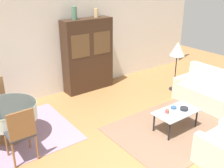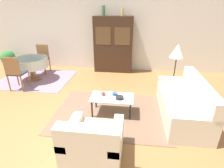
# 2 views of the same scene
# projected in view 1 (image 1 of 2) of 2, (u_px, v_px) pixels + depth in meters

# --- Properties ---
(ground_plane) EXTENTS (14.00, 14.00, 0.00)m
(ground_plane) POSITION_uv_depth(u_px,v_px,m) (150.00, 161.00, 4.60)
(ground_plane) COLOR #9E6B3D
(wall_back) EXTENTS (10.00, 0.06, 2.70)m
(wall_back) POSITION_uv_depth(u_px,v_px,m) (55.00, 45.00, 6.78)
(wall_back) COLOR silver
(wall_back) RESTS_ON ground_plane
(area_rug) EXTENTS (2.59, 1.94, 0.01)m
(area_rug) POSITION_uv_depth(u_px,v_px,m) (173.00, 129.00, 5.56)
(area_rug) COLOR brown
(area_rug) RESTS_ON ground_plane
(dining_rug) EXTENTS (2.35, 1.92, 0.01)m
(dining_rug) POSITION_uv_depth(u_px,v_px,m) (13.00, 136.00, 5.29)
(dining_rug) COLOR gray
(dining_rug) RESTS_ON ground_plane
(couch) EXTENTS (0.83, 1.98, 0.87)m
(couch) POSITION_uv_depth(u_px,v_px,m) (216.00, 95.00, 6.40)
(couch) COLOR beige
(couch) RESTS_ON ground_plane
(coffee_table) EXTENTS (0.96, 0.54, 0.42)m
(coffee_table) POSITION_uv_depth(u_px,v_px,m) (176.00, 113.00, 5.41)
(coffee_table) COLOR black
(coffee_table) RESTS_ON area_rug
(display_cabinet) EXTENTS (1.39, 0.44, 1.99)m
(display_cabinet) POSITION_uv_depth(u_px,v_px,m) (88.00, 55.00, 7.18)
(display_cabinet) COLOR #382316
(display_cabinet) RESTS_ON ground_plane
(dining_table) EXTENTS (1.12, 1.12, 0.75)m
(dining_table) POSITION_uv_depth(u_px,v_px,m) (7.00, 112.00, 4.98)
(dining_table) COLOR brown
(dining_table) RESTS_ON dining_rug
(dining_chair_near) EXTENTS (0.44, 0.44, 1.01)m
(dining_chair_near) POSITION_uv_depth(u_px,v_px,m) (21.00, 132.00, 4.41)
(dining_chair_near) COLOR brown
(dining_chair_near) RESTS_ON dining_rug
(floor_lamp) EXTENTS (0.40, 0.40, 1.38)m
(floor_lamp) POSITION_uv_depth(u_px,v_px,m) (178.00, 50.00, 7.07)
(floor_lamp) COLOR black
(floor_lamp) RESTS_ON ground_plane
(cup) EXTENTS (0.08, 0.08, 0.07)m
(cup) POSITION_uv_depth(u_px,v_px,m) (167.00, 111.00, 5.31)
(cup) COLOR #9E4238
(cup) RESTS_ON coffee_table
(bowl) EXTENTS (0.17, 0.17, 0.06)m
(bowl) POSITION_uv_depth(u_px,v_px,m) (184.00, 109.00, 5.44)
(bowl) COLOR #232328
(bowl) RESTS_ON coffee_table
(bowl_small) EXTENTS (0.12, 0.12, 0.05)m
(bowl_small) POSITION_uv_depth(u_px,v_px,m) (174.00, 108.00, 5.50)
(bowl_small) COLOR #33517A
(bowl_small) RESTS_ON coffee_table
(vase_tall) EXTENTS (0.13, 0.13, 0.32)m
(vase_tall) POSITION_uv_depth(u_px,v_px,m) (74.00, 13.00, 6.54)
(vase_tall) COLOR #4C7A60
(vase_tall) RESTS_ON display_cabinet
(vase_short) EXTENTS (0.12, 0.12, 0.24)m
(vase_short) POSITION_uv_depth(u_px,v_px,m) (96.00, 13.00, 6.92)
(vase_short) COLOR tan
(vase_short) RESTS_ON display_cabinet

